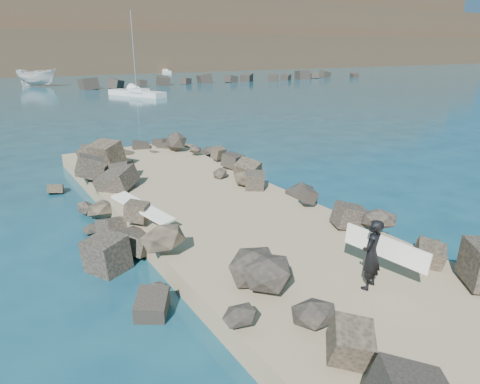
{
  "coord_description": "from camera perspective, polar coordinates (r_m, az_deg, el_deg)",
  "views": [
    {
      "loc": [
        -6.49,
        -11.37,
        5.6
      ],
      "look_at": [
        0.0,
        -1.0,
        1.5
      ],
      "focal_mm": 32.0,
      "sensor_mm": 36.0,
      "label": 1
    }
  ],
  "objects": [
    {
      "name": "riprap_right",
      "position": [
        14.55,
        10.8,
        -2.34
      ],
      "size": [
        2.6,
        22.0,
        1.0
      ],
      "primitive_type": "cube",
      "color": "black",
      "rests_on": "ground"
    },
    {
      "name": "breakwater_secondary",
      "position": [
        78.43,
        -0.04,
        14.88
      ],
      "size": [
        52.0,
        4.0,
        1.2
      ],
      "primitive_type": "cube",
      "color": "black",
      "rests_on": "ground"
    },
    {
      "name": "sailboat_c",
      "position": [
        56.33,
        -13.59,
        12.68
      ],
      "size": [
        5.13,
        8.54,
        10.11
      ],
      "color": "silver",
      "rests_on": "ground"
    },
    {
      "name": "riprap_left",
      "position": [
        11.68,
        -10.92,
        -7.74
      ],
      "size": [
        2.6,
        22.0,
        1.0
      ],
      "primitive_type": "cube",
      "color": "black",
      "rests_on": "ground"
    },
    {
      "name": "jetty",
      "position": [
        12.57,
        2.44,
        -6.43
      ],
      "size": [
        6.0,
        26.0,
        0.6
      ],
      "primitive_type": "cube",
      "color": "#8C7759",
      "rests_on": "ground"
    },
    {
      "name": "sailboat_f",
      "position": [
        110.1,
        -10.08,
        15.53
      ],
      "size": [
        1.38,
        5.85,
        7.16
      ],
      "color": "silver",
      "rests_on": "ground"
    },
    {
      "name": "headland",
      "position": [
        172.47,
        -28.34,
        19.94
      ],
      "size": [
        360.0,
        140.0,
        32.0
      ],
      "primitive_type": "cube",
      "color": "#2D4919",
      "rests_on": "ground"
    },
    {
      "name": "boat_imported",
      "position": [
        76.47,
        -25.44,
        13.66
      ],
      "size": [
        6.84,
        7.17,
        2.78
      ],
      "primitive_type": "imported",
      "rotation": [
        0.0,
        0.0,
        0.73
      ],
      "color": "silver",
      "rests_on": "ground"
    },
    {
      "name": "ground",
      "position": [
        14.24,
        -2.14,
        -4.64
      ],
      "size": [
        800.0,
        800.0,
        0.0
      ],
      "primitive_type": "plane",
      "color": "#0F384C",
      "rests_on": "ground"
    },
    {
      "name": "surfer_with_board",
      "position": [
        9.76,
        17.38,
        -7.83
      ],
      "size": [
        1.06,
        1.94,
        1.6
      ],
      "color": "black",
      "rests_on": "jetty"
    },
    {
      "name": "surfboard_resting",
      "position": [
        12.96,
        -12.8,
        -2.58
      ],
      "size": [
        1.36,
        2.18,
        0.07
      ],
      "primitive_type": "cube",
      "rotation": [
        0.0,
        0.0,
        0.42
      ],
      "color": "white",
      "rests_on": "riprap_left"
    }
  ]
}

